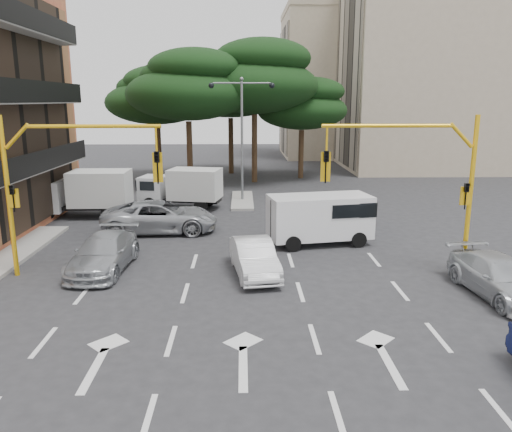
{
  "coord_description": "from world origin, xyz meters",
  "views": [
    {
      "loc": [
        0.01,
        -16.25,
        6.51
      ],
      "look_at": [
        0.59,
        4.83,
        1.6
      ],
      "focal_mm": 35.0,
      "sensor_mm": 36.0,
      "label": 1
    }
  ],
  "objects_px": {
    "car_silver_cross_a": "(160,217)",
    "car_silver_parked": "(500,277)",
    "signal_mast_left": "(56,174)",
    "car_white_hatch": "(254,258)",
    "car_blue_compact": "(330,214)",
    "signal_mast_right": "(425,173)",
    "street_lamp_center": "(242,118)",
    "box_truck_a": "(84,194)",
    "car_silver_wagon": "(104,253)",
    "box_truck_b": "(181,189)",
    "van_white": "(320,219)"
  },
  "relations": [
    {
      "from": "car_blue_compact",
      "to": "car_silver_wagon",
      "type": "xyz_separation_m",
      "value": [
        -10.02,
        -6.46,
        -0.02
      ]
    },
    {
      "from": "signal_mast_left",
      "to": "car_white_hatch",
      "type": "height_order",
      "value": "signal_mast_left"
    },
    {
      "from": "car_blue_compact",
      "to": "car_silver_cross_a",
      "type": "bearing_deg",
      "value": -105.37
    },
    {
      "from": "car_blue_compact",
      "to": "box_truck_b",
      "type": "xyz_separation_m",
      "value": [
        -8.35,
        4.92,
        0.52
      ]
    },
    {
      "from": "car_silver_parked",
      "to": "box_truck_a",
      "type": "height_order",
      "value": "box_truck_a"
    },
    {
      "from": "car_silver_wagon",
      "to": "car_silver_parked",
      "type": "height_order",
      "value": "car_silver_wagon"
    },
    {
      "from": "signal_mast_left",
      "to": "van_white",
      "type": "distance_m",
      "value": 11.44
    },
    {
      "from": "signal_mast_left",
      "to": "car_silver_parked",
      "type": "height_order",
      "value": "signal_mast_left"
    },
    {
      "from": "car_silver_cross_a",
      "to": "car_silver_parked",
      "type": "distance_m",
      "value": 15.56
    },
    {
      "from": "signal_mast_right",
      "to": "street_lamp_center",
      "type": "xyz_separation_m",
      "value": [
        -6.8,
        14.01,
        1.54
      ]
    },
    {
      "from": "street_lamp_center",
      "to": "car_silver_wagon",
      "type": "distance_m",
      "value": 15.27
    },
    {
      "from": "car_blue_compact",
      "to": "street_lamp_center",
      "type": "bearing_deg",
      "value": -166.94
    },
    {
      "from": "car_silver_wagon",
      "to": "box_truck_b",
      "type": "bearing_deg",
      "value": 84.79
    },
    {
      "from": "car_white_hatch",
      "to": "car_silver_cross_a",
      "type": "height_order",
      "value": "car_silver_cross_a"
    },
    {
      "from": "signal_mast_right",
      "to": "signal_mast_left",
      "type": "relative_size",
      "value": 1.0
    },
    {
      "from": "car_white_hatch",
      "to": "car_blue_compact",
      "type": "relative_size",
      "value": 0.97
    },
    {
      "from": "signal_mast_right",
      "to": "van_white",
      "type": "height_order",
      "value": "signal_mast_right"
    },
    {
      "from": "car_white_hatch",
      "to": "box_truck_a",
      "type": "bearing_deg",
      "value": 124.8
    },
    {
      "from": "car_white_hatch",
      "to": "car_blue_compact",
      "type": "xyz_separation_m",
      "value": [
        4.16,
        7.14,
        0.04
      ]
    },
    {
      "from": "car_silver_parked",
      "to": "box_truck_a",
      "type": "distance_m",
      "value": 21.58
    },
    {
      "from": "car_silver_cross_a",
      "to": "van_white",
      "type": "distance_m",
      "value": 8.02
    },
    {
      "from": "car_silver_cross_a",
      "to": "box_truck_a",
      "type": "bearing_deg",
      "value": 50.74
    },
    {
      "from": "car_blue_compact",
      "to": "box_truck_b",
      "type": "relative_size",
      "value": 0.84
    },
    {
      "from": "car_white_hatch",
      "to": "box_truck_b",
      "type": "height_order",
      "value": "box_truck_b"
    },
    {
      "from": "van_white",
      "to": "car_silver_cross_a",
      "type": "bearing_deg",
      "value": -116.78
    },
    {
      "from": "car_silver_wagon",
      "to": "van_white",
      "type": "relative_size",
      "value": 1.03
    },
    {
      "from": "car_silver_cross_a",
      "to": "car_silver_parked",
      "type": "height_order",
      "value": "car_silver_cross_a"
    },
    {
      "from": "signal_mast_right",
      "to": "signal_mast_left",
      "type": "distance_m",
      "value": 13.61
    },
    {
      "from": "car_white_hatch",
      "to": "car_silver_parked",
      "type": "relative_size",
      "value": 0.88
    },
    {
      "from": "car_white_hatch",
      "to": "street_lamp_center",
      "type": "bearing_deg",
      "value": 83.01
    },
    {
      "from": "signal_mast_left",
      "to": "car_silver_cross_a",
      "type": "height_order",
      "value": "signal_mast_left"
    },
    {
      "from": "car_blue_compact",
      "to": "car_silver_parked",
      "type": "distance_m",
      "value": 10.39
    },
    {
      "from": "box_truck_a",
      "to": "car_silver_parked",
      "type": "bearing_deg",
      "value": -125.35
    },
    {
      "from": "box_truck_a",
      "to": "car_silver_cross_a",
      "type": "bearing_deg",
      "value": -126.4
    },
    {
      "from": "car_silver_parked",
      "to": "signal_mast_right",
      "type": "bearing_deg",
      "value": 120.63
    },
    {
      "from": "car_white_hatch",
      "to": "car_silver_wagon",
      "type": "height_order",
      "value": "car_silver_wagon"
    },
    {
      "from": "car_silver_cross_a",
      "to": "box_truck_a",
      "type": "xyz_separation_m",
      "value": [
        -4.87,
        3.52,
        0.53
      ]
    },
    {
      "from": "signal_mast_right",
      "to": "box_truck_a",
      "type": "height_order",
      "value": "signal_mast_right"
    },
    {
      "from": "street_lamp_center",
      "to": "car_silver_cross_a",
      "type": "height_order",
      "value": "street_lamp_center"
    },
    {
      "from": "signal_mast_right",
      "to": "car_silver_wagon",
      "type": "xyz_separation_m",
      "value": [
        -12.23,
        0.55,
        -3.2
      ]
    },
    {
      "from": "signal_mast_left",
      "to": "car_blue_compact",
      "type": "relative_size",
      "value": 1.44
    },
    {
      "from": "signal_mast_left",
      "to": "box_truck_b",
      "type": "relative_size",
      "value": 1.2
    },
    {
      "from": "car_white_hatch",
      "to": "car_silver_parked",
      "type": "distance_m",
      "value": 8.6
    },
    {
      "from": "car_silver_wagon",
      "to": "box_truck_a",
      "type": "xyz_separation_m",
      "value": [
        -3.57,
        9.24,
        0.63
      ]
    },
    {
      "from": "street_lamp_center",
      "to": "van_white",
      "type": "relative_size",
      "value": 1.68
    },
    {
      "from": "car_blue_compact",
      "to": "signal_mast_right",
      "type": "bearing_deg",
      "value": -2.74
    },
    {
      "from": "van_white",
      "to": "box_truck_b",
      "type": "relative_size",
      "value": 0.93
    },
    {
      "from": "signal_mast_right",
      "to": "car_silver_cross_a",
      "type": "relative_size",
      "value": 1.05
    },
    {
      "from": "van_white",
      "to": "signal_mast_left",
      "type": "bearing_deg",
      "value": -79.27
    },
    {
      "from": "car_white_hatch",
      "to": "box_truck_b",
      "type": "xyz_separation_m",
      "value": [
        -4.19,
        12.06,
        0.56
      ]
    }
  ]
}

